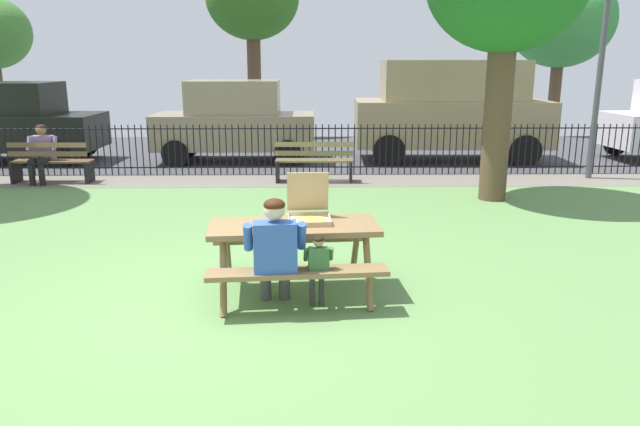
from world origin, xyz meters
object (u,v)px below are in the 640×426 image
object	(u,v)px
child_at_table	(318,265)
pizza_box_open	(309,212)
person_on_park_bench	(41,151)
adult_at_table	(275,249)
picnic_table_foreground	(294,240)
park_bench_left	(51,163)
parked_car_left	(7,121)
parked_car_center	(235,121)
far_tree_center	(561,20)
lamp_post_walkway	(601,60)
parked_car_right	(451,108)
park_bench_center	(314,162)

from	to	relation	value
child_at_table	pizza_box_open	bearing A→B (deg)	97.73
person_on_park_bench	adult_at_table	bearing A→B (deg)	-52.40
picnic_table_foreground	person_on_park_bench	xyz separation A→B (m)	(-5.31, 6.16, 0.06)
park_bench_left	parked_car_left	distance (m)	3.48
parked_car_center	far_tree_center	bearing A→B (deg)	30.21
far_tree_center	lamp_post_walkway	bearing A→B (deg)	-106.34
adult_at_table	far_tree_center	size ratio (longest dim) A/B	0.22
lamp_post_walkway	parked_car_center	size ratio (longest dim) A/B	1.03
pizza_box_open	parked_car_right	world-z (taller)	parked_car_right
park_bench_center	lamp_post_walkway	bearing A→B (deg)	3.12
park_bench_center	lamp_post_walkway	size ratio (longest dim) A/B	0.40
parked_car_center	person_on_park_bench	bearing A→B (deg)	-143.78
far_tree_center	parked_car_left	bearing A→B (deg)	-159.33
person_on_park_bench	lamp_post_walkway	bearing A→B (deg)	1.51
parked_car_left	far_tree_center	xyz separation A→B (m)	(15.87, 5.99, 2.73)
person_on_park_bench	lamp_post_walkway	world-z (taller)	lamp_post_walkway
adult_at_table	parked_car_center	xyz separation A→B (m)	(-1.50, 9.34, 0.35)
parked_car_left	adult_at_table	bearing A→B (deg)	-52.81
parked_car_center	parked_car_right	distance (m)	5.36
park_bench_left	park_bench_center	world-z (taller)	same
park_bench_left	park_bench_center	xyz separation A→B (m)	(5.39, 0.00, 0.00)
park_bench_center	far_tree_center	bearing A→B (deg)	46.09
person_on_park_bench	pizza_box_open	bearing A→B (deg)	-47.61
parked_car_right	person_on_park_bench	bearing A→B (deg)	-163.49
child_at_table	lamp_post_walkway	bearing A→B (deg)	49.72
pizza_box_open	person_on_park_bench	xyz separation A→B (m)	(-5.47, 5.99, -0.21)
picnic_table_foreground	far_tree_center	size ratio (longest dim) A/B	0.36
parked_car_right	child_at_table	bearing A→B (deg)	-110.13
park_bench_center	picnic_table_foreground	bearing A→B (deg)	-92.45
pizza_box_open	park_bench_left	bearing A→B (deg)	131.53
pizza_box_open	park_bench_center	world-z (taller)	pizza_box_open
person_on_park_bench	parked_car_left	bearing A→B (deg)	126.15
adult_at_table	person_on_park_bench	xyz separation A→B (m)	(-5.14, 6.67, 0.00)
adult_at_table	parked_car_left	xyz separation A→B (m)	(-7.09, 9.34, 0.35)
child_at_table	far_tree_center	world-z (taller)	far_tree_center
parked_car_left	parked_car_right	world-z (taller)	parked_car_right
person_on_park_bench	parked_car_left	xyz separation A→B (m)	(-1.95, 2.66, 0.35)
pizza_box_open	parked_car_center	distance (m)	8.85
adult_at_table	park_bench_center	distance (m)	6.67
park_bench_center	far_tree_center	xyz separation A→B (m)	(8.35, 8.67, 3.32)
parked_car_center	parked_car_right	world-z (taller)	parked_car_right
pizza_box_open	lamp_post_walkway	world-z (taller)	lamp_post_walkway
park_bench_left	person_on_park_bench	size ratio (longest dim) A/B	1.35
park_bench_left	lamp_post_walkway	xyz separation A→B (m)	(11.29, 0.32, 2.04)
picnic_table_foreground	pizza_box_open	world-z (taller)	pizza_box_open
child_at_table	parked_car_center	size ratio (longest dim) A/B	0.20
child_at_table	parked_car_center	bearing A→B (deg)	101.66
picnic_table_foreground	lamp_post_walkway	bearing A→B (deg)	46.35
picnic_table_foreground	person_on_park_bench	bearing A→B (deg)	130.79
pizza_box_open	parked_car_right	distance (m)	9.35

